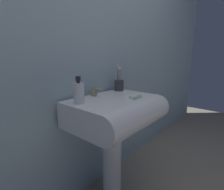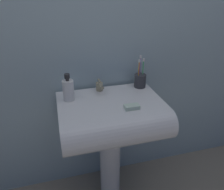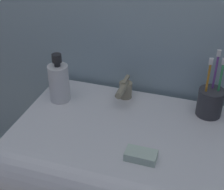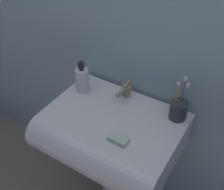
% 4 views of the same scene
% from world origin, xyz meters
% --- Properties ---
extents(sink_basin, '(0.64, 0.49, 0.18)m').
position_xyz_m(sink_basin, '(0.00, -0.06, 0.72)').
color(sink_basin, white).
rests_on(sink_basin, sink_pedestal).
extents(faucet, '(0.04, 0.12, 0.07)m').
position_xyz_m(faucet, '(-0.03, 0.14, 0.84)').
color(faucet, tan).
rests_on(faucet, sink_basin).
extents(toothbrush_cup, '(0.08, 0.08, 0.22)m').
position_xyz_m(toothbrush_cup, '(0.25, 0.14, 0.86)').
color(toothbrush_cup, '#38383D').
rests_on(toothbrush_cup, sink_basin).
extents(soap_bottle, '(0.07, 0.07, 0.17)m').
position_xyz_m(soap_bottle, '(-0.24, 0.07, 0.88)').
color(soap_bottle, white).
rests_on(soap_bottle, sink_basin).
extents(bar_soap, '(0.09, 0.05, 0.02)m').
position_xyz_m(bar_soap, '(0.10, -0.13, 0.82)').
color(bar_soap, silver).
rests_on(bar_soap, sink_basin).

